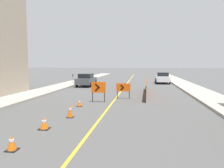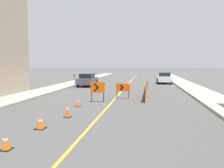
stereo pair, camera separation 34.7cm
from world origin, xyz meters
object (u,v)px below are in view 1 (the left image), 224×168
parking_meter_far_curb (73,77)px  parked_car_curb_near (86,80)px  arrow_barricade_primary (98,88)px  parked_car_curb_mid (162,78)px  arrow_barricade_secondary (123,88)px  traffic_cone_farthest (79,103)px  traffic_cone_fifth (70,111)px  traffic_cone_fourth (44,123)px  traffic_cone_third (12,143)px

parking_meter_far_curb → parked_car_curb_near: bearing=-9.6°
arrow_barricade_primary → parked_car_curb_mid: bearing=67.8°
arrow_barricade_secondary → parked_car_curb_mid: size_ratio=0.28×
traffic_cone_farthest → arrow_barricade_primary: bearing=61.6°
traffic_cone_fifth → arrow_barricade_secondary: (2.23, 6.57, 0.52)m
traffic_cone_farthest → traffic_cone_fourth: bearing=-90.9°
arrow_barricade_primary → parking_meter_far_curb: (-5.62, 11.39, 0.06)m
traffic_cone_fourth → arrow_barricade_primary: size_ratio=0.36×
traffic_cone_fourth → traffic_cone_third: bearing=-90.2°
traffic_cone_fifth → parking_meter_far_curb: bearing=107.4°
traffic_cone_third → parked_car_curb_mid: (7.09, 25.64, 0.54)m
traffic_cone_farthest → parking_meter_far_curb: (-4.67, 13.13, 0.85)m
traffic_cone_farthest → arrow_barricade_primary: size_ratio=0.33×
traffic_cone_fifth → traffic_cone_farthest: (-0.37, 2.92, -0.11)m
traffic_cone_third → traffic_cone_fifth: size_ratio=0.73×
traffic_cone_third → traffic_cone_fourth: 2.35m
parked_car_curb_near → parked_car_curb_mid: bearing=28.7°
traffic_cone_fourth → traffic_cone_fifth: size_ratio=0.76×
traffic_cone_fifth → arrow_barricade_secondary: bearing=71.2°
traffic_cone_fifth → traffic_cone_farthest: 2.94m
traffic_cone_farthest → arrow_barricade_secondary: bearing=54.6°
traffic_cone_fifth → parked_car_curb_near: parked_car_curb_near is taller
traffic_cone_fourth → traffic_cone_farthest: 5.04m
traffic_cone_fourth → parked_car_curb_near: 18.08m
traffic_cone_fourth → parked_car_curb_mid: bearing=73.1°
parked_car_curb_near → parked_car_curb_mid: (9.84, 5.43, 0.00)m
traffic_cone_fifth → parked_car_curb_mid: (6.64, 21.17, 0.45)m
arrow_barricade_secondary → traffic_cone_third: bearing=-100.8°
traffic_cone_fourth → parked_car_curb_mid: size_ratio=0.13×
traffic_cone_fourth → traffic_cone_farthest: size_ratio=1.09×
traffic_cone_fourth → parking_meter_far_curb: size_ratio=0.42×
arrow_barricade_primary → traffic_cone_farthest: bearing=-120.4°
traffic_cone_farthest → arrow_barricade_secondary: 4.52m
traffic_cone_third → arrow_barricade_secondary: arrow_barricade_secondary is taller
traffic_cone_fifth → arrow_barricade_primary: bearing=82.9°
arrow_barricade_secondary → parking_meter_far_curb: (-7.27, 9.49, 0.23)m
arrow_barricade_primary → parking_meter_far_curb: 12.70m
arrow_barricade_primary → parking_meter_far_curb: bearing=114.2°
traffic_cone_fifth → traffic_cone_farthest: size_ratio=1.44×
traffic_cone_farthest → parked_car_curb_mid: size_ratio=0.11×
parked_car_curb_mid → arrow_barricade_secondary: bearing=-105.4°
traffic_cone_farthest → parked_car_curb_near: 13.14m
parked_car_curb_mid → parking_meter_far_curb: parked_car_curb_mid is taller
traffic_cone_fourth → parked_car_curb_near: bearing=98.8°
traffic_cone_third → parked_car_curb_mid: bearing=74.5°
arrow_barricade_secondary → parked_car_curb_mid: 15.26m
traffic_cone_fourth → traffic_cone_fifth: bearing=78.1°
traffic_cone_farthest → arrow_barricade_primary: 2.14m
traffic_cone_third → traffic_cone_farthest: traffic_cone_third is taller
arrow_barricade_secondary → parked_car_curb_near: bearing=123.5°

